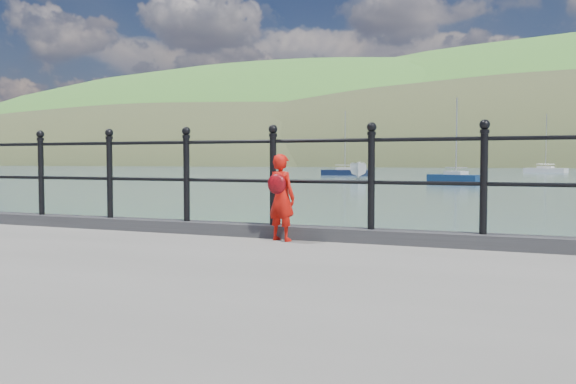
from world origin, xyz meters
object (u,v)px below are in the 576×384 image
at_px(child, 281,197).
at_px(launch_white, 359,170).
at_px(railing, 228,168).
at_px(sailboat_deep, 545,170).
at_px(sailboat_left, 345,173).
at_px(sailboat_port, 456,179).

relative_size(child, launch_white, 0.22).
relative_size(railing, sailboat_deep, 1.96).
bearing_deg(sailboat_deep, launch_white, -90.02).
relative_size(child, sailboat_left, 0.12).
bearing_deg(sailboat_deep, sailboat_port, -75.76).
bearing_deg(railing, launch_white, 104.24).
bearing_deg(sailboat_deep, child, -69.27).
bearing_deg(launch_white, sailboat_port, -46.91).
xyz_separation_m(sailboat_left, sailboat_deep, (23.62, 27.69, 0.00)).
distance_m(child, sailboat_left, 70.61).
relative_size(railing, sailboat_port, 2.46).
distance_m(railing, sailboat_deep, 95.20).
height_order(railing, sailboat_left, sailboat_left).
height_order(sailboat_left, sailboat_port, sailboat_left).
relative_size(sailboat_port, sailboat_deep, 0.80).
bearing_deg(sailboat_port, launch_white, 177.58).
xyz_separation_m(railing, child, (0.81, -0.26, -0.32)).
xyz_separation_m(railing, sailboat_deep, (4.27, 95.09, -1.48)).
distance_m(child, launch_white, 55.13).
distance_m(launch_white, sailboat_port, 12.30).
height_order(sailboat_left, sailboat_deep, sailboat_deep).
bearing_deg(child, sailboat_left, -56.39).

